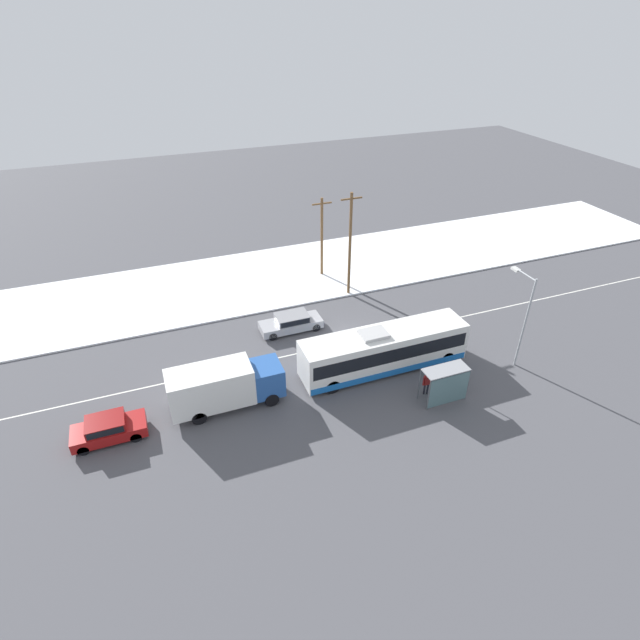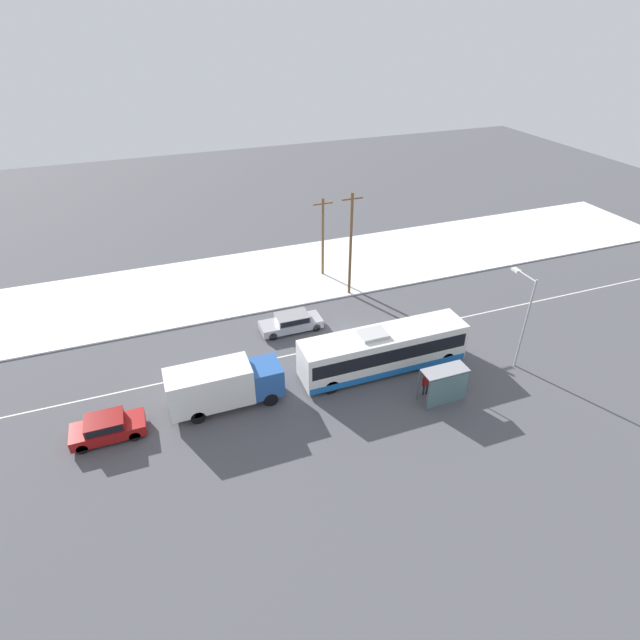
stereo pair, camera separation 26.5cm
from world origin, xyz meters
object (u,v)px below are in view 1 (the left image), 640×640
(pedestrian_at_stop, at_px, (427,381))
(utility_pole_roadside, at_px, (350,244))
(bus_shelter, at_px, (447,381))
(city_bus, at_px, (384,350))
(box_truck, at_px, (223,385))
(streetlamp, at_px, (523,309))
(parked_car_near_truck, at_px, (108,428))
(sedan_car, at_px, (291,322))
(utility_pole_snowlot, at_px, (322,236))

(pedestrian_at_stop, distance_m, utility_pole_roadside, 14.30)
(bus_shelter, bearing_deg, utility_pole_roadside, 90.39)
(city_bus, distance_m, pedestrian_at_stop, 3.69)
(box_truck, bearing_deg, streetlamp, -7.49)
(parked_car_near_truck, bearing_deg, bus_shelter, -11.94)
(sedan_car, relative_size, utility_pole_snowlot, 0.65)
(sedan_car, distance_m, pedestrian_at_stop, 11.70)
(box_truck, xyz_separation_m, parked_car_near_truck, (-6.86, -0.38, -0.85))
(city_bus, distance_m, utility_pole_roadside, 11.08)
(utility_pole_roadside, distance_m, utility_pole_snowlot, 4.33)
(parked_car_near_truck, height_order, pedestrian_at_stop, pedestrian_at_stop)
(bus_shelter, relative_size, streetlamp, 0.43)
(bus_shelter, distance_m, utility_pole_snowlot, 19.21)
(bus_shelter, relative_size, utility_pole_snowlot, 0.39)
(parked_car_near_truck, distance_m, utility_pole_snowlot, 24.22)
(sedan_car, height_order, parked_car_near_truck, parked_car_near_truck)
(utility_pole_snowlot, bearing_deg, parked_car_near_truck, -141.79)
(streetlamp, relative_size, utility_pole_snowlot, 0.92)
(parked_car_near_truck, relative_size, streetlamp, 0.61)
(city_bus, xyz_separation_m, parked_car_near_truck, (-17.77, -0.27, -0.77))
(pedestrian_at_stop, height_order, bus_shelter, bus_shelter)
(utility_pole_snowlot, bearing_deg, box_truck, -129.68)
(parked_car_near_truck, bearing_deg, city_bus, 0.86)
(utility_pole_roadside, bearing_deg, parked_car_near_truck, -151.55)
(box_truck, height_order, utility_pole_roadside, utility_pole_roadside)
(box_truck, relative_size, parked_car_near_truck, 1.70)
(sedan_car, height_order, pedestrian_at_stop, pedestrian_at_stop)
(pedestrian_at_stop, bearing_deg, utility_pole_snowlot, 90.97)
(bus_shelter, bearing_deg, pedestrian_at_stop, 121.85)
(city_bus, bearing_deg, parked_car_near_truck, -179.14)
(parked_car_near_truck, bearing_deg, pedestrian_at_stop, -9.22)
(streetlamp, bearing_deg, bus_shelter, -163.63)
(city_bus, xyz_separation_m, streetlamp, (8.83, -2.48, 2.73))
(city_bus, relative_size, parked_car_near_truck, 2.81)
(pedestrian_at_stop, xyz_separation_m, bus_shelter, (0.67, -1.09, 0.61))
(bus_shelter, height_order, utility_pole_roadside, utility_pole_roadside)
(pedestrian_at_stop, relative_size, bus_shelter, 0.60)
(city_bus, height_order, utility_pole_roadside, utility_pole_roadside)
(bus_shelter, relative_size, utility_pole_roadside, 0.32)
(sedan_car, relative_size, utility_pole_roadside, 0.53)
(bus_shelter, bearing_deg, city_bus, 115.02)
(streetlamp, distance_m, utility_pole_roadside, 14.63)
(bus_shelter, xyz_separation_m, utility_pole_roadside, (-0.10, 14.90, 3.02))
(city_bus, bearing_deg, utility_pole_roadside, 79.25)
(box_truck, distance_m, utility_pole_roadside, 16.80)
(city_bus, bearing_deg, box_truck, 179.42)
(utility_pole_roadside, bearing_deg, sedan_car, -150.14)
(utility_pole_roadside, xyz_separation_m, utility_pole_snowlot, (-0.88, 4.16, -0.84))
(streetlamp, distance_m, utility_pole_snowlot, 18.75)
(city_bus, relative_size, pedestrian_at_stop, 6.65)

